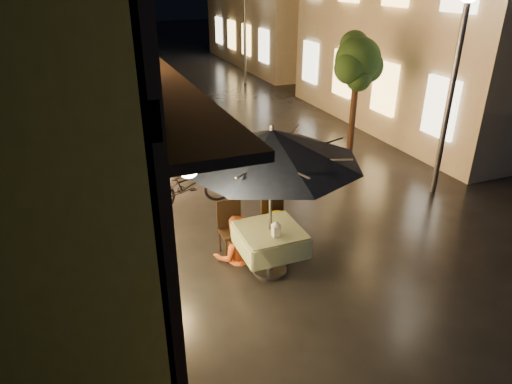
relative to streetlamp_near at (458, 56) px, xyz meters
name	(u,v)px	position (x,y,z in m)	size (l,w,h in m)	color
ground	(370,269)	(-3.00, -2.00, -2.92)	(90.00, 90.00, 0.00)	black
east_building_near	(467,8)	(4.49, 4.50, 0.49)	(7.30, 9.30, 6.80)	#BDB393
street_tree	(358,63)	(-0.59, 2.51, -0.50)	(1.43, 1.20, 3.15)	black
streetlamp_near	(458,56)	(0.00, 0.00, 0.00)	(0.36, 0.36, 4.23)	#59595E
streetlamp_far	(245,12)	(0.00, 12.00, 0.00)	(0.36, 0.36, 4.23)	#59595E
cafe_table	(270,240)	(-4.54, -1.42, -2.33)	(0.99, 0.99, 0.78)	#59595E
patio_umbrella	(271,146)	(-4.54, -1.42, -0.77)	(2.69, 2.69, 2.46)	#59595E
cafe_chair_left	(231,225)	(-4.94, -0.69, -2.38)	(0.42, 0.42, 0.97)	black
cafe_chair_right	(274,217)	(-4.14, -0.69, -2.38)	(0.42, 0.42, 0.97)	black
table_lantern	(276,228)	(-4.54, -1.64, -2.00)	(0.16, 0.16, 0.25)	white
person_orange	(235,218)	(-4.93, -0.87, -2.14)	(0.75, 0.59, 1.55)	#BE5021
person_yellow	(278,213)	(-4.18, -0.90, -2.19)	(0.94, 0.54, 1.46)	#D7A100
bicycle_0	(189,184)	(-5.18, 1.30, -2.42)	(0.65, 1.88, 0.99)	black
bicycle_1	(144,158)	(-5.81, 3.00, -2.37)	(0.51, 1.82, 1.09)	black
bicycle_2	(147,160)	(-5.72, 3.15, -2.49)	(0.57, 1.62, 0.85)	black
bicycle_3	(153,130)	(-5.23, 5.14, -2.42)	(0.46, 1.64, 0.99)	black
bicycle_4	(135,134)	(-5.72, 5.20, -2.50)	(0.56, 1.60, 0.84)	black
bicycle_5	(135,125)	(-5.62, 5.89, -2.45)	(0.44, 1.56, 0.94)	black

